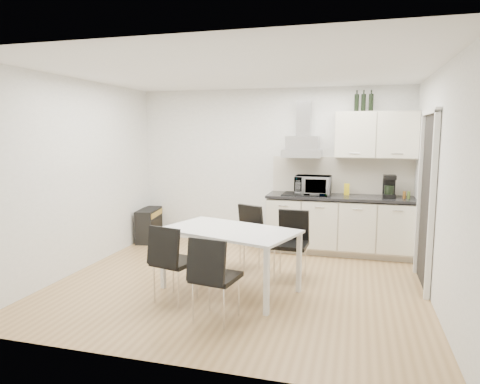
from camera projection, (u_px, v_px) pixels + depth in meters
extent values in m
plane|color=tan|center=(239.00, 283.00, 5.40)|extent=(4.50, 4.50, 0.00)
cube|color=white|center=(271.00, 168.00, 7.13)|extent=(4.50, 0.10, 2.60)
cube|color=white|center=(169.00, 209.00, 3.31)|extent=(4.50, 0.10, 2.60)
cube|color=white|center=(79.00, 176.00, 5.81)|extent=(0.10, 4.00, 2.60)
cube|color=white|center=(438.00, 187.00, 4.63)|extent=(0.10, 4.00, 2.60)
plane|color=white|center=(238.00, 71.00, 5.04)|extent=(4.50, 4.50, 0.00)
cube|color=white|center=(425.00, 202.00, 5.20)|extent=(0.08, 1.04, 2.10)
cube|color=beige|center=(338.00, 250.00, 6.75)|extent=(2.16, 0.52, 0.10)
cube|color=beige|center=(339.00, 224.00, 6.65)|extent=(2.20, 0.60, 0.76)
cube|color=black|center=(340.00, 197.00, 6.59)|extent=(2.22, 0.64, 0.04)
cube|color=beige|center=(341.00, 175.00, 6.83)|extent=(2.20, 0.02, 0.58)
cube|color=beige|center=(376.00, 135.00, 6.45)|extent=(1.20, 0.35, 0.70)
cube|color=silver|center=(302.00, 148.00, 6.73)|extent=(0.60, 0.46, 0.30)
cube|color=silver|center=(304.00, 119.00, 6.77)|extent=(0.22, 0.20, 0.55)
imported|color=silver|center=(313.00, 183.00, 6.66)|extent=(0.54, 0.30, 0.37)
cube|color=yellow|center=(347.00, 189.00, 6.65)|extent=(0.08, 0.04, 0.18)
cylinder|color=brown|center=(404.00, 195.00, 6.29)|extent=(0.04, 0.04, 0.11)
cylinder|color=#4C6626|center=(409.00, 195.00, 6.28)|extent=(0.04, 0.04, 0.11)
cylinder|color=black|center=(357.00, 101.00, 6.46)|extent=(0.07, 0.07, 0.32)
cylinder|color=black|center=(363.00, 101.00, 6.44)|extent=(0.07, 0.07, 0.32)
cylinder|color=black|center=(371.00, 101.00, 6.41)|extent=(0.07, 0.07, 0.32)
cube|color=white|center=(230.00, 230.00, 5.06)|extent=(1.74, 1.31, 0.03)
cube|color=white|center=(163.00, 259.00, 5.18)|extent=(0.06, 0.06, 0.72)
cube|color=white|center=(267.00, 282.00, 4.40)|extent=(0.06, 0.06, 0.72)
cube|color=white|center=(203.00, 245.00, 5.83)|extent=(0.06, 0.06, 0.72)
cube|color=white|center=(299.00, 263.00, 5.05)|extent=(0.06, 0.06, 0.72)
cube|color=black|center=(149.00, 225.00, 7.48)|extent=(0.38, 0.71, 0.56)
cube|color=gold|center=(156.00, 214.00, 7.42)|extent=(0.10, 0.60, 0.09)
cube|color=black|center=(253.00, 237.00, 7.27)|extent=(0.17, 0.16, 0.26)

